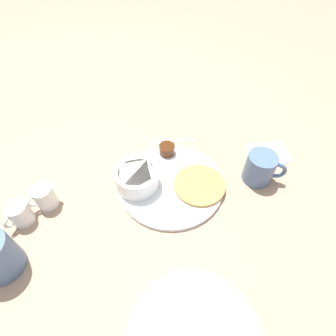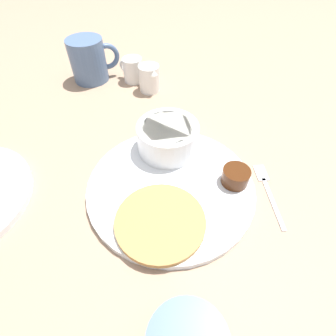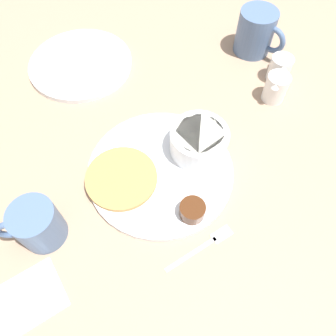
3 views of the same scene
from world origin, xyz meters
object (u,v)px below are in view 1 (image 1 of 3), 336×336
(fork, at_px, (167,142))
(bowl, at_px, (137,177))
(creamer_pitcher_near, at_px, (45,197))
(plate, at_px, (171,183))
(coffee_mug, at_px, (260,168))
(creamer_pitcher_far, at_px, (20,214))

(fork, bearing_deg, bowl, -104.16)
(creamer_pitcher_near, bearing_deg, bowl, 23.71)
(creamer_pitcher_near, bearing_deg, plate, 21.47)
(plate, xyz_separation_m, coffee_mug, (0.23, 0.06, 0.04))
(coffee_mug, height_order, fork, coffee_mug)
(plate, distance_m, creamer_pitcher_far, 0.38)
(plate, height_order, creamer_pitcher_near, creamer_pitcher_near)
(bowl, bearing_deg, fork, 75.84)
(plate, distance_m, bowl, 0.10)
(creamer_pitcher_near, distance_m, creamer_pitcher_far, 0.07)
(creamer_pitcher_far, bearing_deg, creamer_pitcher_near, 56.07)
(coffee_mug, relative_size, creamer_pitcher_far, 1.52)
(coffee_mug, distance_m, creamer_pitcher_far, 0.62)
(creamer_pitcher_near, bearing_deg, fork, 47.14)
(coffee_mug, bearing_deg, plate, -164.74)
(plate, relative_size, bowl, 2.51)
(bowl, relative_size, creamer_pitcher_far, 1.59)
(creamer_pitcher_far, bearing_deg, fork, 48.43)
(bowl, xyz_separation_m, coffee_mug, (0.32, 0.09, 0.00))
(plate, bearing_deg, creamer_pitcher_near, -158.53)
(coffee_mug, distance_m, creamer_pitcher_near, 0.56)
(coffee_mug, distance_m, fork, 0.29)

